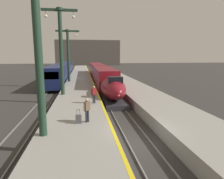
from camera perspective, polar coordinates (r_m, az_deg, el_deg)
ground_plane at (r=13.43m, az=7.93°, el=-15.24°), size 260.00×260.00×0.00m
platform_left at (r=36.76m, az=-9.24°, el=1.66°), size 4.80×110.00×1.05m
platform_right at (r=37.54m, az=3.23°, el=1.94°), size 4.80×110.00×1.05m
platform_left_safety_stripe at (r=36.73m, az=-5.70°, el=2.57°), size 0.20×107.80×0.01m
rail_main_left at (r=39.64m, az=-4.40°, el=1.67°), size 0.08×110.00×0.12m
rail_main_right at (r=39.78m, az=-2.25°, el=1.72°), size 0.08×110.00×0.12m
rail_secondary_left at (r=39.90m, az=-16.09°, el=1.37°), size 0.08×110.00×0.12m
rail_secondary_right at (r=39.73m, az=-13.94°, el=1.43°), size 0.08×110.00×0.12m
highspeed_train_main at (r=38.54m, az=-3.22°, el=4.23°), size 2.92×39.20×3.60m
regional_train_adjacent at (r=48.15m, az=-14.00°, el=5.33°), size 2.85×36.60×3.80m
station_column_near at (r=11.79m, az=-20.57°, el=16.65°), size 4.00×0.68×10.14m
station_column_mid at (r=24.01m, az=-14.49°, el=12.52°), size 4.00×0.68×9.84m
station_column_far at (r=35.92m, az=-12.51°, el=10.85°), size 4.00×0.68×8.95m
passenger_near_edge at (r=13.89m, az=-7.19°, el=-5.39°), size 0.47×0.41×1.69m
passenger_mid_platform at (r=19.27m, az=-5.22°, el=-1.07°), size 0.54×0.34×1.69m
rolling_suitcase at (r=13.92m, az=-9.60°, el=-8.37°), size 0.40×0.22×0.98m
terminus_back_wall at (r=113.71m, az=-6.87°, el=10.44°), size 36.00×2.00×14.00m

